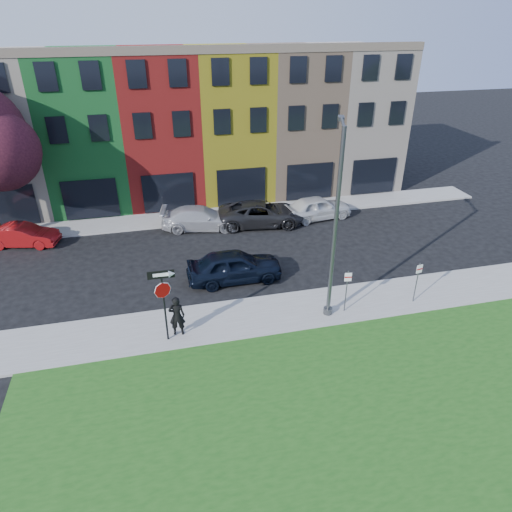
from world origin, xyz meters
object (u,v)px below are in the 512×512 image
object	(u,v)px
stop_sign	(163,292)
man	(177,316)
sedan_near	(234,266)
street_lamp	(335,227)

from	to	relation	value
stop_sign	man	size ratio (longest dim) A/B	1.80
man	sedan_near	xyz separation A→B (m)	(3.23, 3.99, -0.22)
stop_sign	man	xyz separation A→B (m)	(0.46, 0.28, -1.43)
stop_sign	man	distance (m)	1.53
stop_sign	sedan_near	world-z (taller)	stop_sign
sedan_near	street_lamp	xyz separation A→B (m)	(3.57, -3.90, 3.55)
stop_sign	man	bearing A→B (deg)	32.97
street_lamp	sedan_near	bearing A→B (deg)	152.36
stop_sign	sedan_near	size ratio (longest dim) A/B	0.69
man	street_lamp	size ratio (longest dim) A/B	0.22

